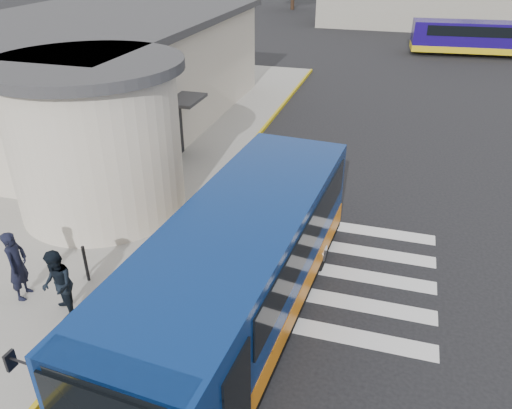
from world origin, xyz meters
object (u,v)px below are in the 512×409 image
(transit_bus, at_px, (240,275))
(far_bus_a, at_px, (469,37))
(pedestrian_a, at_px, (17,265))
(bollard, at_px, (86,264))
(pedestrian_b, at_px, (58,285))

(transit_bus, relative_size, far_bus_a, 1.27)
(pedestrian_a, xyz_separation_m, far_bus_a, (12.56, 33.37, 0.29))
(pedestrian_a, relative_size, bollard, 1.76)
(pedestrian_b, height_order, far_bus_a, far_bus_a)
(pedestrian_b, relative_size, far_bus_a, 0.21)
(transit_bus, distance_m, far_bus_a, 33.37)
(transit_bus, distance_m, pedestrian_b, 4.21)
(transit_bus, distance_m, pedestrian_a, 5.49)
(transit_bus, height_order, far_bus_a, transit_bus)
(bollard, height_order, far_bus_a, far_bus_a)
(pedestrian_a, relative_size, far_bus_a, 0.22)
(transit_bus, bearing_deg, pedestrian_a, -167.79)
(pedestrian_a, distance_m, pedestrian_b, 1.43)
(bollard, relative_size, far_bus_a, 0.13)
(pedestrian_a, height_order, far_bus_a, far_bus_a)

